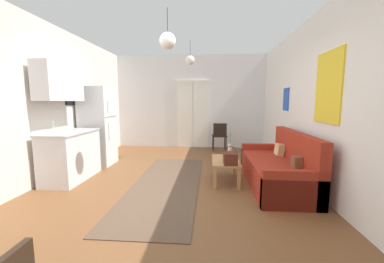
{
  "coord_description": "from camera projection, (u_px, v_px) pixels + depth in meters",
  "views": [
    {
      "loc": [
        0.62,
        -3.51,
        1.43
      ],
      "look_at": [
        0.27,
        1.1,
        0.83
      ],
      "focal_mm": 21.77,
      "sensor_mm": 36.0,
      "label": 1
    }
  ],
  "objects": [
    {
      "name": "refrigerator",
      "position": [
        98.0,
        126.0,
        5.25
      ],
      "size": [
        0.65,
        0.64,
        1.76
      ],
      "color": "white",
      "rests_on": "ground_plane"
    },
    {
      "name": "pendant_lamp_far",
      "position": [
        190.0,
        60.0,
        5.4
      ],
      "size": [
        0.21,
        0.21,
        0.57
      ],
      "color": "black"
    },
    {
      "name": "handbag",
      "position": [
        230.0,
        158.0,
        3.85
      ],
      "size": [
        0.23,
        0.28,
        0.3
      ],
      "color": "#512319",
      "rests_on": "coffee_table"
    },
    {
      "name": "wall_right",
      "position": [
        329.0,
        102.0,
        3.35
      ],
      "size": [
        0.12,
        7.66,
        2.84
      ],
      "color": "white",
      "rests_on": "ground_plane"
    },
    {
      "name": "couch",
      "position": [
        280.0,
        169.0,
        3.98
      ],
      "size": [
        0.85,
        2.0,
        0.92
      ],
      "color": "maroon",
      "rests_on": "ground_plane"
    },
    {
      "name": "bamboo_vase",
      "position": [
        230.0,
        151.0,
        4.33
      ],
      "size": [
        0.07,
        0.07,
        0.46
      ],
      "color": "beige",
      "rests_on": "coffee_table"
    },
    {
      "name": "pendant_lamp_near",
      "position": [
        168.0,
        41.0,
        3.57
      ],
      "size": [
        0.25,
        0.25,
        0.61
      ],
      "color": "black"
    },
    {
      "name": "wall_back",
      "position": [
        190.0,
        102.0,
        7.26
      ],
      "size": [
        4.76,
        0.13,
        2.84
      ],
      "color": "silver",
      "rests_on": "ground_plane"
    },
    {
      "name": "accent_chair",
      "position": [
        220.0,
        135.0,
        6.73
      ],
      "size": [
        0.44,
        0.42,
        0.82
      ],
      "rotation": [
        0.0,
        0.0,
        3.19
      ],
      "color": "black",
      "rests_on": "ground_plane"
    },
    {
      "name": "wall_left",
      "position": [
        24.0,
        102.0,
        3.7
      ],
      "size": [
        0.12,
        7.66,
        2.84
      ],
      "color": "silver",
      "rests_on": "ground_plane"
    },
    {
      "name": "area_rug",
      "position": [
        166.0,
        184.0,
        4.06
      ],
      "size": [
        1.13,
        3.4,
        0.01
      ],
      "primitive_type": "cube",
      "color": "brown",
      "rests_on": "ground_plane"
    },
    {
      "name": "coffee_table",
      "position": [
        225.0,
        163.0,
        4.16
      ],
      "size": [
        0.47,
        0.86,
        0.4
      ],
      "color": "#B27F4C",
      "rests_on": "ground_plane"
    },
    {
      "name": "kitchen_counter",
      "position": [
        68.0,
        136.0,
        4.22
      ],
      "size": [
        0.6,
        1.15,
        2.09
      ],
      "color": "silver",
      "rests_on": "ground_plane"
    },
    {
      "name": "ground_plane",
      "position": [
        170.0,
        195.0,
        3.71
      ],
      "size": [
        5.16,
        8.06,
        0.1
      ],
      "primitive_type": "cube",
      "color": "brown"
    }
  ]
}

